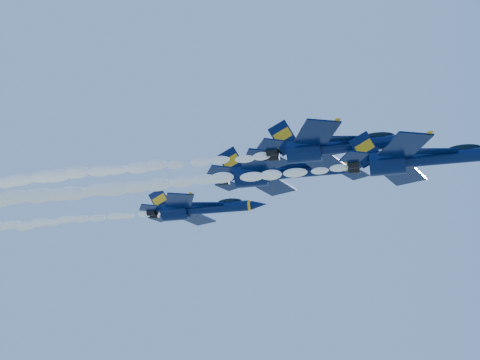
% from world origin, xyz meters
% --- Properties ---
extents(jet_lead, '(17.83, 14.62, 6.62)m').
position_xyz_m(jet_lead, '(17.97, -9.81, 149.63)').
color(jet_lead, '#06123B').
extents(smoke_trail_jet_lead, '(47.95, 2.13, 1.92)m').
position_xyz_m(smoke_trail_jet_lead, '(-13.62, -9.81, 149.19)').
color(smoke_trail_jet_lead, white).
extents(jet_second, '(18.82, 15.44, 6.99)m').
position_xyz_m(jet_second, '(8.92, -7.10, 153.29)').
color(jet_second, '#06123B').
extents(smoke_trail_jet_second, '(47.95, 2.25, 2.02)m').
position_xyz_m(smoke_trail_jet_second, '(-23.10, -7.10, 152.84)').
color(smoke_trail_jet_second, white).
extents(jet_third, '(19.98, 16.39, 7.43)m').
position_xyz_m(jet_third, '(1.24, 0.53, 153.87)').
color(jet_third, '#06123B').
extents(smoke_trail_jet_third, '(47.95, 2.39, 2.15)m').
position_xyz_m(smoke_trail_jet_third, '(-31.28, 0.53, 153.41)').
color(smoke_trail_jet_third, white).
extents(jet_fourth, '(19.11, 15.67, 7.10)m').
position_xyz_m(jet_fourth, '(-13.79, 13.31, 154.30)').
color(jet_fourth, '#06123B').
extents(smoke_trail_jet_fourth, '(47.95, 2.28, 2.05)m').
position_xyz_m(smoke_trail_jet_fourth, '(-45.93, 13.31, 153.84)').
color(smoke_trail_jet_fourth, white).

